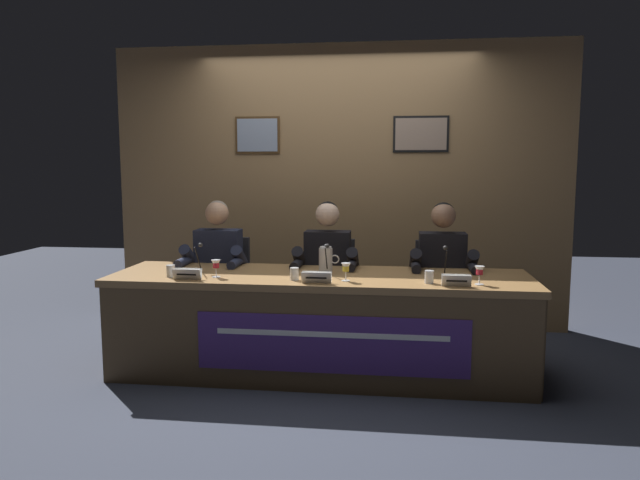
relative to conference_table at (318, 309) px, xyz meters
The scene contains 22 objects.
ground_plane 0.51m from the conference_table, 91.37° to the left, with size 12.00×12.00×0.00m, color #383D4C.
wall_back_panelled 1.66m from the conference_table, 90.09° to the left, with size 4.20×0.14×2.60m.
conference_table is the anchor object (origin of this frame).
chair_left 1.15m from the conference_table, 141.77° to the left, with size 0.44×0.44×0.90m.
panelist_left 1.06m from the conference_table, 150.44° to the left, with size 0.51×0.48×1.22m.
nameplate_left 0.94m from the conference_table, 166.87° to the right, with size 0.20×0.06×0.08m.
juice_glass_left 0.78m from the conference_table, behind, with size 0.06×0.06×0.12m.
water_cup_left 1.07m from the conference_table, behind, with size 0.06×0.06×0.08m.
microphone_left 0.94m from the conference_table, behind, with size 0.06×0.17×0.22m.
chair_center 0.71m from the conference_table, 90.21° to the left, with size 0.44×0.44×0.90m.
panelist_center 0.55m from the conference_table, 90.29° to the left, with size 0.51×0.48×1.22m.
nameplate_center 0.34m from the conference_table, 86.18° to the right, with size 0.20×0.06×0.08m.
juice_glass_center 0.39m from the conference_table, 28.52° to the right, with size 0.06×0.06×0.12m.
water_cup_center 0.33m from the conference_table, 141.83° to the right, with size 0.06×0.06×0.08m.
microphone_center 0.32m from the conference_table, 61.11° to the left, with size 0.06×0.17×0.22m.
chair_right 1.15m from the conference_table, 38.39° to the left, with size 0.44×0.44×0.90m.
panelist_right 1.05m from the conference_table, 29.70° to the left, with size 0.51×0.48×1.22m.
nameplate_right 0.99m from the conference_table, 12.43° to the right, with size 0.19×0.06×0.08m.
juice_glass_right 1.13m from the conference_table, ahead, with size 0.06×0.06×0.12m.
water_cup_right 0.81m from the conference_table, ahead, with size 0.06×0.06×0.08m.
microphone_right 0.94m from the conference_table, ahead, with size 0.06×0.17×0.22m.
water_pitcher_central 0.38m from the conference_table, 81.47° to the left, with size 0.15×0.10×0.21m.
Camera 1 is at (0.53, -4.15, 1.50)m, focal length 33.17 mm.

